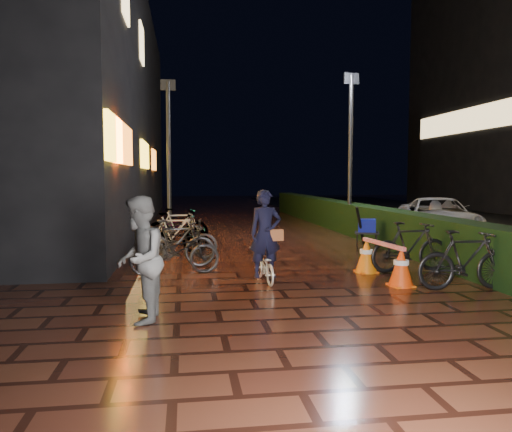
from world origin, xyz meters
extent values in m
plane|color=#381911|center=(0.00, 0.00, 0.00)|extent=(80.00, 80.00, 0.00)
cube|color=black|center=(3.30, 8.00, 0.50)|extent=(0.70, 20.00, 1.00)
imported|color=slate|center=(-2.68, -2.08, 0.82)|extent=(0.66, 0.82, 1.63)
imported|color=#B3B2B7|center=(5.45, 5.56, 0.62)|extent=(3.34, 4.83, 1.23)
cube|color=yellow|center=(-3.45, 1.50, 2.60)|extent=(0.08, 2.00, 0.90)
cube|color=orange|center=(-3.45, 3.00, 2.60)|extent=(0.08, 3.00, 0.90)
cube|color=yellow|center=(-3.45, 9.00, 2.60)|extent=(0.08, 2.80, 0.90)
cube|color=orange|center=(-3.45, 14.00, 2.60)|extent=(0.08, 2.20, 0.90)
cube|color=#FFD88C|center=(-3.45, 8.50, 6.20)|extent=(0.06, 1.20, 1.20)
cube|color=#FFD88C|center=(13.45, 18.00, 5.00)|extent=(0.06, 10.00, 1.30)
cylinder|color=black|center=(3.06, 6.66, 2.50)|extent=(0.14, 0.14, 5.01)
cube|color=black|center=(3.06, 6.66, 4.91)|extent=(0.49, 0.10, 0.34)
cylinder|color=black|center=(-2.58, 7.05, 2.37)|extent=(0.13, 0.13, 4.73)
cube|color=black|center=(-2.58, 7.05, 4.64)|extent=(0.46, 0.09, 0.32)
imported|color=white|center=(-0.72, 0.11, 0.30)|extent=(0.51, 1.18, 0.60)
imported|color=black|center=(-0.71, 0.03, 0.88)|extent=(0.60, 0.42, 1.54)
cube|color=#9D512A|center=(-0.54, 0.03, 0.85)|extent=(0.28, 0.14, 0.20)
cone|color=#E83E0C|center=(1.54, -0.55, 0.34)|extent=(0.43, 0.43, 0.69)
cone|color=orange|center=(1.40, 0.72, 0.34)|extent=(0.43, 0.43, 0.69)
cube|color=#FF5D0D|center=(1.54, -0.55, 0.01)|extent=(0.41, 0.41, 0.03)
cube|color=#FF5E0D|center=(1.40, 0.72, 0.01)|extent=(0.41, 0.41, 0.03)
cube|color=#F70E15|center=(1.47, 0.09, 0.65)|extent=(0.23, 1.47, 0.07)
cube|color=black|center=(2.52, 3.70, 0.43)|extent=(0.72, 0.65, 0.04)
cylinder|color=black|center=(2.23, 3.59, 0.21)|extent=(0.04, 0.04, 0.41)
cylinder|color=black|center=(2.69, 3.44, 0.21)|extent=(0.04, 0.04, 0.41)
cylinder|color=black|center=(2.36, 3.96, 0.21)|extent=(0.04, 0.04, 0.41)
cylinder|color=black|center=(2.81, 3.81, 0.21)|extent=(0.04, 0.04, 0.41)
cube|color=#0D17B2|center=(2.52, 3.70, 0.62)|extent=(0.53, 0.49, 0.33)
cylinder|color=black|center=(2.32, 3.60, 0.60)|extent=(0.40, 0.34, 1.05)
imported|color=black|center=(-2.33, 6.20, 0.45)|extent=(1.79, 0.88, 0.90)
imported|color=black|center=(-2.31, 1.02, 0.45)|extent=(1.78, 0.83, 0.90)
imported|color=black|center=(-2.23, 2.88, 0.45)|extent=(1.76, 0.74, 0.90)
imported|color=black|center=(-2.38, 3.70, 0.50)|extent=(1.68, 0.54, 1.00)
imported|color=black|center=(-2.32, 1.75, 0.50)|extent=(1.66, 0.48, 1.00)
imported|color=black|center=(-2.41, 4.79, 0.45)|extent=(1.78, 0.82, 0.90)
imported|color=black|center=(-2.30, 5.34, 0.50)|extent=(1.70, 0.65, 1.00)
imported|color=black|center=(2.27, 0.64, 0.50)|extent=(1.70, 0.62, 1.00)
imported|color=black|center=(2.48, -0.98, 0.50)|extent=(1.68, 0.53, 1.00)
camera|label=1|loc=(-2.10, -8.53, 1.87)|focal=35.00mm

